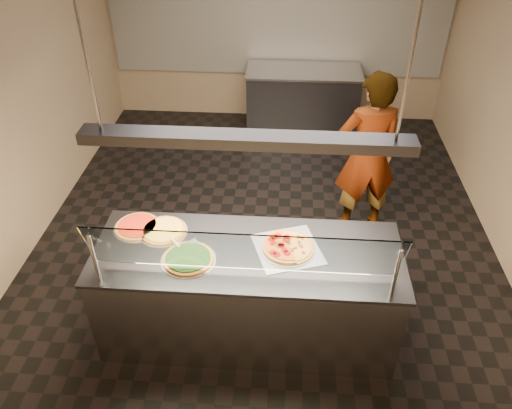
# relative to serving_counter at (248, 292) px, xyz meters

# --- Properties ---
(ground) EXTENTS (5.00, 6.00, 0.02)m
(ground) POSITION_rel_serving_counter_xyz_m (0.07, 1.39, -0.48)
(ground) COLOR black
(ground) RESTS_ON ground
(wall_back) EXTENTS (5.00, 0.02, 3.00)m
(wall_back) POSITION_rel_serving_counter_xyz_m (0.07, 4.40, 1.03)
(wall_back) COLOR #917D5D
(wall_back) RESTS_ON ground
(wall_front) EXTENTS (5.00, 0.02, 3.00)m
(wall_front) POSITION_rel_serving_counter_xyz_m (0.07, -1.62, 1.03)
(wall_front) COLOR #917D5D
(wall_front) RESTS_ON ground
(wall_left) EXTENTS (0.02, 6.00, 3.00)m
(wall_left) POSITION_rel_serving_counter_xyz_m (-2.44, 1.39, 1.03)
(wall_left) COLOR #917D5D
(wall_left) RESTS_ON ground
(tile_band) EXTENTS (4.90, 0.02, 1.20)m
(tile_band) POSITION_rel_serving_counter_xyz_m (0.07, 4.37, 0.83)
(tile_band) COLOR silver
(tile_band) RESTS_ON wall_back
(serving_counter) EXTENTS (2.49, 0.94, 0.93)m
(serving_counter) POSITION_rel_serving_counter_xyz_m (0.00, 0.00, 0.00)
(serving_counter) COLOR #B7B7BC
(serving_counter) RESTS_ON ground
(sneeze_guard) EXTENTS (2.25, 0.18, 0.54)m
(sneeze_guard) POSITION_rel_serving_counter_xyz_m (0.00, -0.34, 0.76)
(sneeze_guard) COLOR #B7B7BC
(sneeze_guard) RESTS_ON serving_counter
(perforated_tray) EXTENTS (0.63, 0.63, 0.01)m
(perforated_tray) POSITION_rel_serving_counter_xyz_m (0.32, 0.06, 0.47)
(perforated_tray) COLOR silver
(perforated_tray) RESTS_ON serving_counter
(half_pizza_pepperoni) EXTENTS (0.33, 0.45, 0.05)m
(half_pizza_pepperoni) POSITION_rel_serving_counter_xyz_m (0.22, 0.06, 0.50)
(half_pizza_pepperoni) COLOR brown
(half_pizza_pepperoni) RESTS_ON perforated_tray
(half_pizza_sausage) EXTENTS (0.33, 0.45, 0.04)m
(half_pizza_sausage) POSITION_rel_serving_counter_xyz_m (0.42, 0.06, 0.49)
(half_pizza_sausage) COLOR brown
(half_pizza_sausage) RESTS_ON perforated_tray
(pizza_spinach) EXTENTS (0.44, 0.44, 0.03)m
(pizza_spinach) POSITION_rel_serving_counter_xyz_m (-0.46, -0.12, 0.48)
(pizza_spinach) COLOR silver
(pizza_spinach) RESTS_ON serving_counter
(pizza_cheese) EXTENTS (0.41, 0.41, 0.03)m
(pizza_cheese) POSITION_rel_serving_counter_xyz_m (-0.73, 0.21, 0.48)
(pizza_cheese) COLOR silver
(pizza_cheese) RESTS_ON serving_counter
(pizza_tomato) EXTENTS (0.40, 0.40, 0.03)m
(pizza_tomato) POSITION_rel_serving_counter_xyz_m (-0.96, 0.25, 0.48)
(pizza_tomato) COLOR silver
(pizza_tomato) RESTS_ON serving_counter
(pizza_spatula) EXTENTS (0.28, 0.17, 0.02)m
(pizza_spatula) POSITION_rel_serving_counter_xyz_m (-0.54, 0.04, 0.49)
(pizza_spatula) COLOR #B7B7BC
(pizza_spatula) RESTS_ON pizza_spinach
(prep_table) EXTENTS (1.65, 0.74, 0.93)m
(prep_table) POSITION_rel_serving_counter_xyz_m (0.48, 3.94, 0.00)
(prep_table) COLOR #37373C
(prep_table) RESTS_ON ground
(worker) EXTENTS (0.74, 0.56, 1.85)m
(worker) POSITION_rel_serving_counter_xyz_m (1.12, 1.60, 0.46)
(worker) COLOR #262429
(worker) RESTS_ON ground
(heat_lamp_housing) EXTENTS (2.30, 0.18, 0.08)m
(heat_lamp_housing) POSITION_rel_serving_counter_xyz_m (0.00, 0.00, 1.48)
(heat_lamp_housing) COLOR #37373C
(heat_lamp_housing) RESTS_ON ceiling
(lamp_rod_left) EXTENTS (0.02, 0.02, 1.01)m
(lamp_rod_left) POSITION_rel_serving_counter_xyz_m (-1.00, 0.00, 2.03)
(lamp_rod_left) COLOR #B7B7BC
(lamp_rod_left) RESTS_ON ceiling
(lamp_rod_right) EXTENTS (0.02, 0.02, 1.01)m
(lamp_rod_right) POSITION_rel_serving_counter_xyz_m (1.00, 0.00, 2.03)
(lamp_rod_right) COLOR #B7B7BC
(lamp_rod_right) RESTS_ON ceiling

